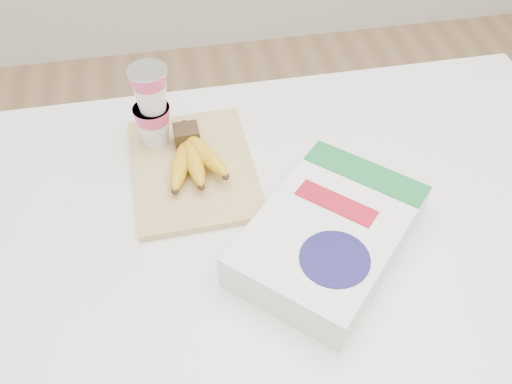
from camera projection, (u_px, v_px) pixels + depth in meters
table at (291, 338)px, 1.35m from camera, size 1.20×0.80×0.90m
cutting_board at (193, 168)px, 1.08m from camera, size 0.23×0.31×0.02m
bananas at (193, 157)px, 1.06m from camera, size 0.13×0.17×0.06m
yogurt_stack at (151, 105)px, 1.06m from camera, size 0.08×0.08×0.17m
cereal_box at (329, 235)px, 0.94m from camera, size 0.38×0.38×0.07m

